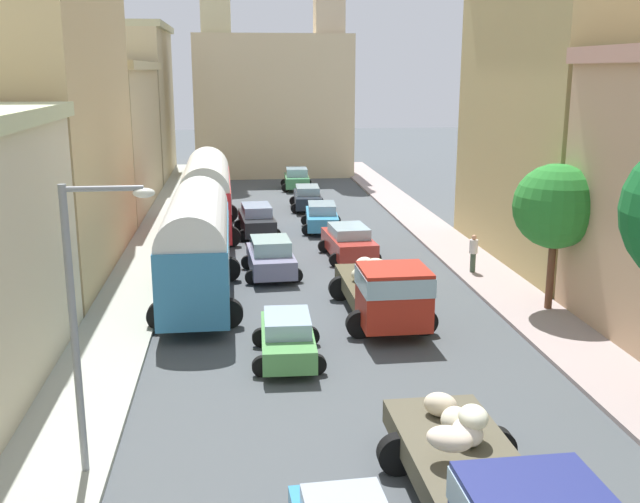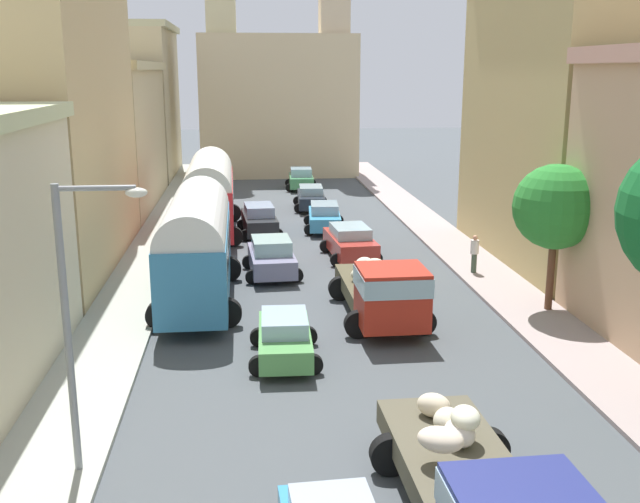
# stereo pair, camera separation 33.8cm
# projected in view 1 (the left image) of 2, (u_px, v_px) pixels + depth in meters

# --- Properties ---
(ground_plane) EXTENTS (154.00, 154.00, 0.00)m
(ground_plane) POSITION_uv_depth(u_px,v_px,m) (307.00, 260.00, 33.69)
(ground_plane) COLOR #494E52
(sidewalk_left) EXTENTS (2.50, 70.00, 0.14)m
(sidewalk_left) POSITION_uv_depth(u_px,v_px,m) (146.00, 263.00, 32.88)
(sidewalk_left) COLOR #AAAEA2
(sidewalk_left) RESTS_ON ground
(sidewalk_right) EXTENTS (2.50, 70.00, 0.14)m
(sidewalk_right) POSITION_uv_depth(u_px,v_px,m) (461.00, 254.00, 34.47)
(sidewalk_right) COLOR #A59391
(sidewalk_right) RESTS_ON ground
(building_left_2) EXTENTS (4.51, 14.45, 12.77)m
(building_left_2) POSITION_uv_depth(u_px,v_px,m) (52.00, 121.00, 30.91)
(building_left_2) COLOR tan
(building_left_2) RESTS_ON ground
(building_left_3) EXTENTS (6.13, 14.56, 8.95)m
(building_left_3) POSITION_uv_depth(u_px,v_px,m) (103.00, 136.00, 45.49)
(building_left_3) COLOR tan
(building_left_3) RESTS_ON ground
(building_left_4) EXTENTS (6.60, 12.37, 11.97)m
(building_left_4) POSITION_uv_depth(u_px,v_px,m) (130.00, 101.00, 58.98)
(building_left_4) COLOR tan
(building_left_4) RESTS_ON ground
(building_right_2) EXTENTS (6.11, 12.62, 14.72)m
(building_right_2) POSITION_uv_depth(u_px,v_px,m) (564.00, 95.00, 32.35)
(building_right_2) COLOR tan
(building_right_2) RESTS_ON ground
(distant_church) EXTENTS (12.55, 6.03, 20.09)m
(distant_church) POSITION_uv_depth(u_px,v_px,m) (273.00, 94.00, 59.59)
(distant_church) COLOR beige
(distant_church) RESTS_ON ground
(parked_bus_0) EXTENTS (3.25, 9.15, 4.15)m
(parked_bus_0) POSITION_uv_depth(u_px,v_px,m) (197.00, 243.00, 26.96)
(parked_bus_0) COLOR teal
(parked_bus_0) RESTS_ON ground
(parked_bus_1) EXTENTS (3.42, 9.96, 4.14)m
(parked_bus_1) POSITION_uv_depth(u_px,v_px,m) (207.00, 191.00, 38.54)
(parked_bus_1) COLOR red
(parked_bus_1) RESTS_ON ground
(cargo_truck_0) EXTENTS (3.17, 6.96, 2.21)m
(cargo_truck_0) POSITION_uv_depth(u_px,v_px,m) (497.00, 495.00, 13.03)
(cargo_truck_0) COLOR navy
(cargo_truck_0) RESTS_ON ground
(cargo_truck_1) EXTENTS (3.10, 6.83, 2.34)m
(cargo_truck_1) POSITION_uv_depth(u_px,v_px,m) (385.00, 290.00, 24.93)
(cargo_truck_1) COLOR #B12818
(cargo_truck_1) RESTS_ON ground
(car_0) EXTENTS (2.57, 4.38, 1.54)m
(car_0) POSITION_uv_depth(u_px,v_px,m) (349.00, 242.00, 33.83)
(car_0) COLOR #B4332B
(car_0) RESTS_ON ground
(car_1) EXTENTS (2.41, 4.18, 1.48)m
(car_1) POSITION_uv_depth(u_px,v_px,m) (322.00, 217.00, 39.79)
(car_1) COLOR #3791C2
(car_1) RESTS_ON ground
(car_2) EXTENTS (2.30, 4.25, 1.46)m
(car_2) POSITION_uv_depth(u_px,v_px,m) (307.00, 197.00, 45.81)
(car_2) COLOR #1F262F
(car_2) RESTS_ON ground
(car_3) EXTENTS (2.37, 3.82, 1.57)m
(car_3) POSITION_uv_depth(u_px,v_px,m) (297.00, 179.00, 53.42)
(car_3) COLOR #438C57
(car_3) RESTS_ON ground
(car_5) EXTENTS (2.19, 3.77, 1.41)m
(car_5) POSITION_uv_depth(u_px,v_px,m) (287.00, 337.00, 21.95)
(car_5) COLOR #539A4F
(car_5) RESTS_ON ground
(car_6) EXTENTS (2.51, 3.99, 1.60)m
(car_6) POSITION_uv_depth(u_px,v_px,m) (271.00, 257.00, 31.00)
(car_6) COLOR gray
(car_6) RESTS_ON ground
(car_7) EXTENTS (2.40, 4.38, 1.62)m
(car_7) POSITION_uv_depth(u_px,v_px,m) (257.00, 220.00, 38.61)
(car_7) COLOR #212427
(car_7) RESTS_ON ground
(pedestrian_1) EXTENTS (0.44, 0.44, 1.75)m
(pedestrian_1) POSITION_uv_depth(u_px,v_px,m) (473.00, 252.00, 31.02)
(pedestrian_1) COLOR #405140
(pedestrian_1) RESTS_ON ground
(streetlamp_near) EXTENTS (1.86, 0.28, 6.31)m
(streetlamp_near) POSITION_uv_depth(u_px,v_px,m) (85.00, 307.00, 14.93)
(streetlamp_near) COLOR gray
(streetlamp_near) RESTS_ON ground
(roadside_tree_2) EXTENTS (2.97, 2.97, 5.35)m
(roadside_tree_2) POSITION_uv_depth(u_px,v_px,m) (556.00, 207.00, 25.61)
(roadside_tree_2) COLOR brown
(roadside_tree_2) RESTS_ON ground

